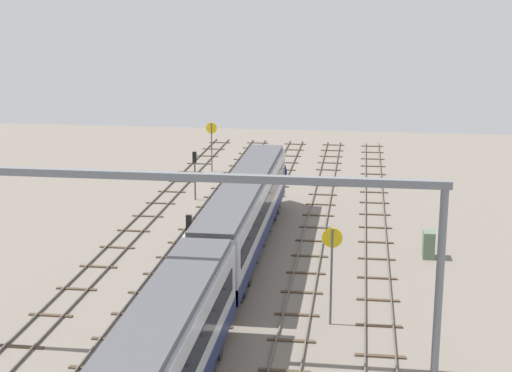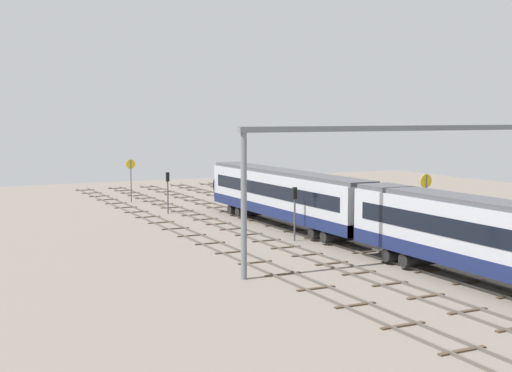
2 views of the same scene
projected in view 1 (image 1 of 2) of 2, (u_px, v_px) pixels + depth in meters
ground_plane at (244, 254)px, 51.79m from camera, size 97.02×97.02×0.00m
track_near_foreground at (376, 259)px, 50.63m from camera, size 81.02×2.40×0.16m
track_second_near at (309, 256)px, 51.21m from camera, size 81.02×2.40×0.16m
track_with_train at (244, 253)px, 51.78m from camera, size 81.02×2.40×0.16m
track_second_far at (180, 250)px, 52.35m from camera, size 81.02×2.40×0.16m
track_far_background at (117, 247)px, 52.92m from camera, size 81.02×2.40×0.16m
train at (211, 275)px, 40.28m from camera, size 50.40×3.24×4.80m
overhead_gantry at (190, 216)px, 35.35m from camera, size 0.40×22.96×8.97m
speed_sign_near_foreground at (212, 139)px, 74.87m from camera, size 0.14×1.06×4.78m
speed_sign_mid_trackside at (332, 260)px, 39.95m from camera, size 0.14×1.05×5.23m
signal_light_trackside_approach at (189, 238)px, 46.04m from camera, size 0.31×0.32×4.17m
signal_light_trackside_departure at (195, 168)px, 64.67m from camera, size 0.31×0.32×4.09m
relay_cabinet at (429, 244)px, 50.86m from camera, size 1.22×0.74×1.78m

